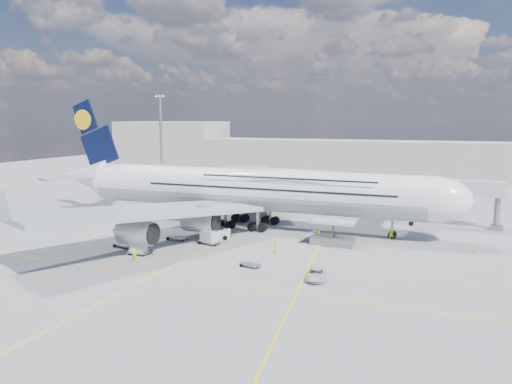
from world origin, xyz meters
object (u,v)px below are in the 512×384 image
at_px(crew_nose, 391,234).
at_px(cone_wing_left_outer, 261,198).
at_px(dolly_nose_near, 209,237).
at_px(cone_wing_right_outer, 154,253).
at_px(baggage_tug, 220,233).
at_px(crew_van, 276,247).
at_px(crew_tug, 134,255).
at_px(cone_tail, 140,209).
at_px(cone_wing_left_inner, 237,211).
at_px(dolly_row_c, 177,238).
at_px(dolly_nose_far, 250,264).
at_px(catering_truck_inner, 246,196).
at_px(service_van, 316,274).
at_px(cone_wing_right_inner, 141,246).
at_px(crew_wing, 131,231).
at_px(jet_bridge, 429,189).
at_px(dolly_row_b, 138,248).
at_px(cone_nose, 474,251).
at_px(cargo_loader, 332,236).
at_px(airliner, 250,189).
at_px(catering_truck_outer, 237,186).
at_px(crew_loader, 318,233).
at_px(dolly_row_a, 124,245).
at_px(dolly_back, 129,228).

height_order(crew_nose, cone_wing_left_outer, crew_nose).
distance_m(dolly_nose_near, cone_wing_right_outer, 9.49).
distance_m(baggage_tug, crew_van, 12.16).
distance_m(crew_tug, cone_tail, 39.48).
relative_size(baggage_tug, cone_wing_left_inner, 6.41).
height_order(dolly_row_c, crew_tug, crew_tug).
xyz_separation_m(dolly_nose_far, catering_truck_inner, (-18.63, 42.94, 1.82)).
height_order(service_van, cone_wing_right_inner, service_van).
distance_m(crew_wing, cone_wing_left_inner, 27.14).
bearing_deg(jet_bridge, cone_wing_right_outer, -136.48).
xyz_separation_m(catering_truck_inner, cone_tail, (-18.44, -13.81, -1.84)).
distance_m(catering_truck_inner, cone_wing_left_outer, 8.79).
bearing_deg(dolly_nose_far, dolly_row_b, -160.30).
distance_m(cone_nose, cone_tail, 65.29).
bearing_deg(cone_wing_left_inner, cargo_loader, -37.96).
distance_m(catering_truck_inner, crew_nose, 39.90).
height_order(crew_wing, cone_tail, crew_wing).
bearing_deg(airliner, dolly_row_c, -117.17).
relative_size(jet_bridge, catering_truck_outer, 2.66).
distance_m(crew_loader, crew_wing, 30.47).
distance_m(cargo_loader, crew_loader, 4.28).
bearing_deg(cone_nose, dolly_nose_far, -146.12).
xyz_separation_m(cargo_loader, dolly_row_b, (-24.08, -16.00, -0.26)).
bearing_deg(dolly_row_a, cone_wing_right_inner, 24.94).
xyz_separation_m(service_van, cone_nose, (17.98, 20.27, -0.37)).
bearing_deg(dolly_nose_near, jet_bridge, 57.07).
distance_m(cargo_loader, crew_wing, 32.52).
distance_m(catering_truck_inner, catering_truck_outer, 17.37).
relative_size(dolly_row_a, cone_tail, 6.19).
bearing_deg(cone_wing_left_inner, jet_bridge, -1.24).
height_order(dolly_nose_far, crew_van, crew_van).
height_order(dolly_row_b, service_van, dolly_row_b).
relative_size(dolly_row_a, cone_wing_left_outer, 5.97).
distance_m(dolly_nose_far, cone_wing_left_inner, 38.26).
distance_m(crew_van, cone_tail, 43.59).
relative_size(airliner, catering_truck_outer, 11.21).
height_order(catering_truck_outer, crew_van, catering_truck_outer).
distance_m(cargo_loader, crew_nose, 10.44).
xyz_separation_m(dolly_row_b, service_van, (26.23, -1.38, -0.36)).
height_order(dolly_back, crew_loader, crew_loader).
bearing_deg(cone_tail, jet_bridge, 4.37).
height_order(dolly_row_c, dolly_nose_far, dolly_row_c).
bearing_deg(dolly_row_a, cone_wing_left_outer, 102.22).
xyz_separation_m(jet_bridge, dolly_row_b, (-37.07, -34.04, -5.86)).
xyz_separation_m(crew_loader, cone_wing_left_outer, (-22.67, 33.05, -0.56)).
height_order(baggage_tug, service_van, baggage_tug).
distance_m(dolly_nose_far, cone_nose, 32.91).
height_order(dolly_nose_near, crew_wing, dolly_nose_near).
height_order(dolly_row_c, cone_tail, cone_tail).
bearing_deg(dolly_row_b, cone_wing_left_inner, 87.46).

